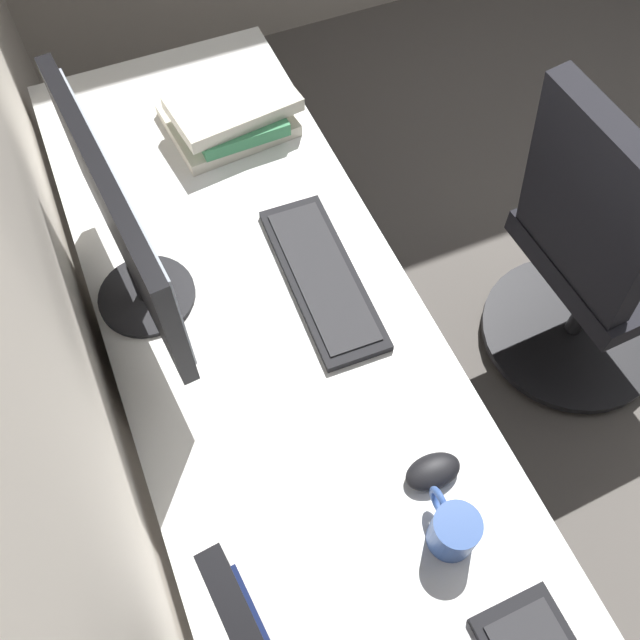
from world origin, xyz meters
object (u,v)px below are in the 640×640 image
drawer_pedestal (249,364)px  monitor_secondary (121,225)px  mouse_main (433,472)px  office_chair (596,262)px  coffee_mug (453,530)px  book_stack_near (231,113)px  keyboard_spare (322,277)px

drawer_pedestal → monitor_secondary: size_ratio=1.22×
mouse_main → office_chair: (0.41, -0.75, -0.29)m
mouse_main → coffee_mug: size_ratio=0.86×
book_stack_near → drawer_pedestal: bearing=161.0°
book_stack_near → monitor_secondary: bearing=141.0°
coffee_mug → office_chair: (0.52, -0.77, -0.32)m
keyboard_spare → mouse_main: (-0.47, -0.01, 0.01)m
mouse_main → book_stack_near: 0.97m
book_stack_near → coffee_mug: (-1.08, -0.01, 0.00)m
monitor_secondary → office_chair: (-0.16, -1.11, -0.51)m
book_stack_near → mouse_main: bearing=-177.8°
coffee_mug → drawer_pedestal: bearing=14.0°
book_stack_near → office_chair: (-0.56, -0.79, -0.32)m
drawer_pedestal → office_chair: office_chair is taller
office_chair → coffee_mug: bearing=124.0°
monitor_secondary → mouse_main: size_ratio=5.49×
book_stack_near → coffee_mug: bearing=-179.3°
monitor_secondary → mouse_main: (-0.57, -0.36, -0.22)m
drawer_pedestal → mouse_main: 0.70m
office_chair → book_stack_near: bearing=54.6°
drawer_pedestal → office_chair: bearing=-97.8°
monitor_secondary → keyboard_spare: monitor_secondary is taller
drawer_pedestal → coffee_mug: size_ratio=5.74×
keyboard_spare → book_stack_near: 0.51m
coffee_mug → mouse_main: bearing=-12.8°
drawer_pedestal → mouse_main: (-0.54, -0.19, 0.40)m
monitor_secondary → drawer_pedestal: bearing=-99.1°
drawer_pedestal → book_stack_near: book_stack_near is taller
coffee_mug → office_chair: 0.99m
mouse_main → coffee_mug: coffee_mug is taller
book_stack_near → office_chair: bearing=-125.4°
mouse_main → coffee_mug: 0.12m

